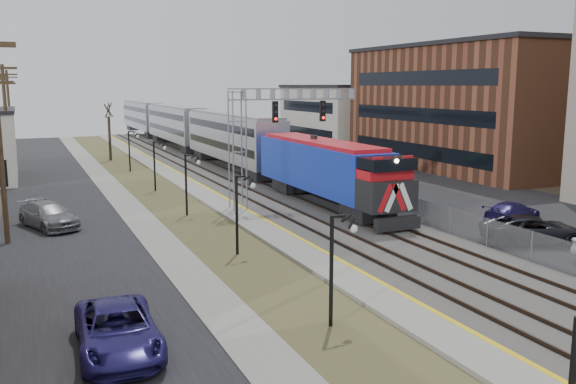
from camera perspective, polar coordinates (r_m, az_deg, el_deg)
street_west at (r=45.63m, az=-20.80°, el=-1.19°), size 7.00×120.00×0.04m
sidewalk at (r=46.04m, az=-15.21°, el=-0.77°), size 2.00×120.00×0.08m
grass_median at (r=46.55m, az=-11.56°, el=-0.52°), size 4.00×120.00×0.06m
platform at (r=47.24m, az=-8.01°, el=-0.15°), size 2.00×120.00×0.24m
ballast_bed at (r=48.79m, az=-2.35°, el=0.24°), size 8.00×120.00×0.20m
parking_lot at (r=54.26m, az=9.54°, el=1.01°), size 16.00×120.00×0.04m
platform_edge at (r=47.45m, az=-6.99°, el=0.07°), size 0.24×120.00×0.01m
track_near at (r=48.09m, az=-4.57°, el=0.28°), size 1.58×120.00×0.15m
track_far at (r=49.32m, az=-0.73°, el=0.56°), size 1.58×120.00×0.15m
train at (r=75.03m, az=-9.00°, el=5.70°), size 3.00×85.85×5.33m
signal_gantry at (r=40.65m, az=-2.47°, el=6.08°), size 9.00×1.07×8.15m
lampposts at (r=30.32m, az=-4.99°, el=-2.13°), size 0.14×62.14×4.00m
utility_poles at (r=35.00m, az=-25.33°, el=3.54°), size 0.28×80.28×10.00m
fence at (r=50.34m, az=2.10°, el=1.35°), size 0.04×120.00×1.60m
buildings_east at (r=59.76m, az=23.20°, el=7.22°), size 16.00×76.00×15.00m
bare_trees at (r=49.07m, az=-22.60°, el=2.61°), size 12.30×42.30×5.95m
car_lot_c at (r=34.77m, az=22.01°, el=-3.37°), size 5.94×4.43×1.50m
car_lot_d at (r=39.49m, az=20.23°, el=-1.87°), size 4.87×3.21×1.31m
car_lot_e at (r=52.55m, az=4.60°, el=1.51°), size 4.03×2.45×1.28m
car_lot_f at (r=57.25m, az=3.16°, el=2.36°), size 4.77×1.93×1.54m
car_street_a at (r=20.29m, az=-15.63°, el=-12.43°), size 2.59×5.32×1.46m
car_street_b at (r=38.57m, az=-21.51°, el=-2.10°), size 3.73×5.46×1.47m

